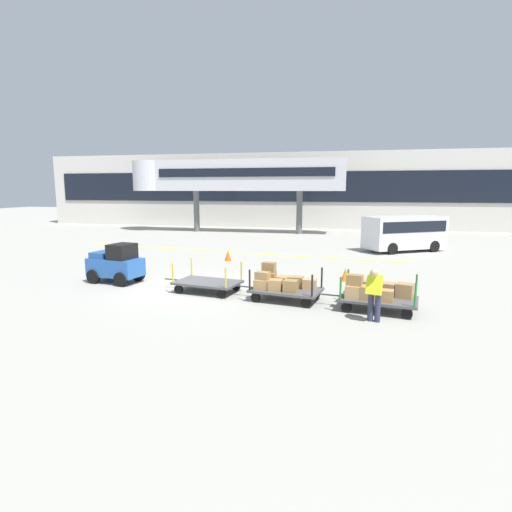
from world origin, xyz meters
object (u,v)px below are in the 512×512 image
Objects in this scene: baggage_handler at (374,292)px; safety_cone_near at (345,275)px; shuttle_van at (404,231)px; baggage_cart_middle at (282,284)px; baggage_tug at (116,264)px; baggage_cart_tail at (375,292)px; baggage_cart_lead at (207,283)px; safety_cone_far at (228,256)px.

safety_cone_near is (-0.81, 5.15, -0.59)m from baggage_handler.
baggage_handler reaches higher than safety_cone_near.
safety_cone_near is (-3.37, -9.16, -0.96)m from shuttle_van.
baggage_cart_middle is 3.97m from safety_cone_near.
baggage_tug is 7.00m from baggage_cart_middle.
shuttle_van reaches higher than safety_cone_near.
baggage_cart_tail is at bearing -100.68° from shuttle_van.
baggage_tug is at bearing -137.39° from shuttle_van.
baggage_tug is 4.18m from baggage_cart_lead.
baggage_handler reaches higher than baggage_cart_middle.
baggage_tug reaches higher than baggage_cart_tail.
safety_cone_near is at bearing 98.91° from baggage_handler.
safety_cone_far is (-3.95, 6.96, -0.27)m from baggage_cart_middle.
baggage_cart_lead is 1.00× the size of baggage_cart_middle.
shuttle_van reaches higher than safety_cone_far.
baggage_tug is 0.73× the size of baggage_cart_tail.
safety_cone_near is (2.09, 3.36, -0.27)m from baggage_cart_middle.
baggage_cart_tail is 5.60× the size of safety_cone_far.
baggage_handler is (2.90, -1.79, 0.32)m from baggage_cart_middle.
baggage_tug is at bearing -166.15° from safety_cone_near.
baggage_cart_middle is at bearing -121.88° from safety_cone_near.
baggage_cart_middle is at bearing -60.38° from safety_cone_far.
baggage_cart_middle is 0.60× the size of shuttle_van.
safety_cone_far is at bearing 149.28° from safety_cone_near.
baggage_tug is 0.44× the size of shuttle_van.
baggage_tug is at bearing 170.57° from baggage_cart_middle.
safety_cone_near and safety_cone_far have the same top height.
baggage_tug is 0.73× the size of baggage_cart_lead.
baggage_cart_lead is 2.84m from baggage_cart_middle.
baggage_cart_lead reaches higher than safety_cone_near.
baggage_cart_middle reaches higher than safety_cone_far.
baggage_cart_middle is at bearing 170.16° from baggage_cart_tail.
baggage_cart_lead is at bearing -79.99° from safety_cone_far.
baggage_cart_tail is 1.31m from baggage_handler.
baggage_cart_tail is 4.00m from safety_cone_near.
safety_cone_far is (-6.85, 8.75, -0.59)m from baggage_handler.
baggage_tug is at bearing -116.88° from safety_cone_far.
baggage_tug reaches higher than baggage_cart_lead.
baggage_tug is 9.27m from safety_cone_near.
baggage_cart_lead is 1.00× the size of baggage_cart_tail.
safety_cone_far is (-6.96, 7.48, -0.28)m from baggage_cart_tail.
baggage_cart_middle is 1.97× the size of baggage_handler.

